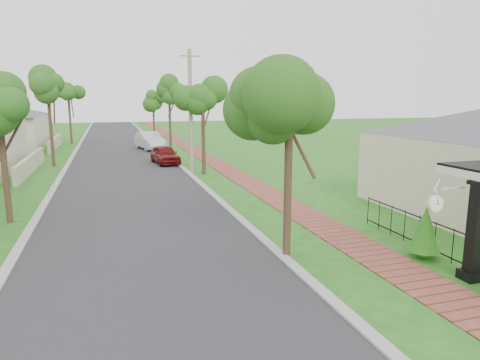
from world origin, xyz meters
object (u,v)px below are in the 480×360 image
porch_post (475,237)px  station_clock (437,202)px  parked_car_red (165,155)px  parked_car_white (150,141)px  near_tree (289,112)px  utility_pole (191,111)px

porch_post → station_clock: size_ratio=2.38×
parked_car_red → parked_car_white: size_ratio=0.78×
porch_post → parked_car_red: porch_post is taller
parked_car_red → station_clock: 21.91m
parked_car_white → near_tree: size_ratio=0.92×
near_tree → utility_pole: utility_pole is taller
parked_car_red → parked_car_white: 9.15m
parked_car_white → utility_pole: (1.25, -13.38, 2.94)m
porch_post → parked_car_red: size_ratio=0.68×
parked_car_white → near_tree: bearing=-99.1°
parked_car_red → parked_car_white: bearing=83.9°
station_clock → parked_car_white: bearing=97.5°
parked_car_red → utility_pole: 5.35m
parked_car_white → utility_pole: 13.76m
parked_car_red → utility_pole: utility_pole is taller
near_tree → station_clock: bearing=-40.2°
utility_pole → parked_car_red: bearing=104.2°
parked_car_red → parked_car_white: parked_car_white is taller
parked_car_white → station_clock: (4.04, -30.67, 1.17)m
near_tree → utility_pole: (0.10, 14.85, -0.37)m
parked_car_white → near_tree: near_tree is taller
parked_car_red → station_clock: bearing=-87.0°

